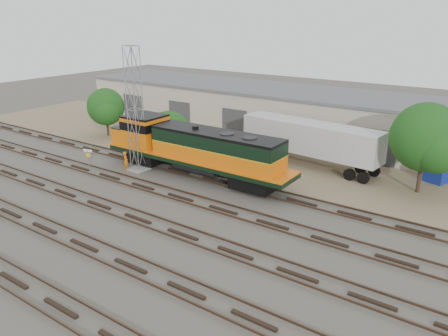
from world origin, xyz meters
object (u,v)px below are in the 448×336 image
Objects in this scene: signal_tower at (135,112)px; semi_trailer at (313,139)px; locomotive at (193,148)px; worker at (126,161)px.

signal_tower is 0.81× the size of semi_trailer.
semi_trailer is (12.42, 9.81, -2.71)m from signal_tower.
locomotive is 1.68× the size of signal_tower.
signal_tower reaches higher than worker.
semi_trailer is at bearing 47.88° from locomotive.
signal_tower is 4.53m from worker.
worker is at bearing -134.37° from signal_tower.
signal_tower is 6.10× the size of worker.
semi_trailer reaches higher than worker.
worker is 0.13× the size of semi_trailer.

